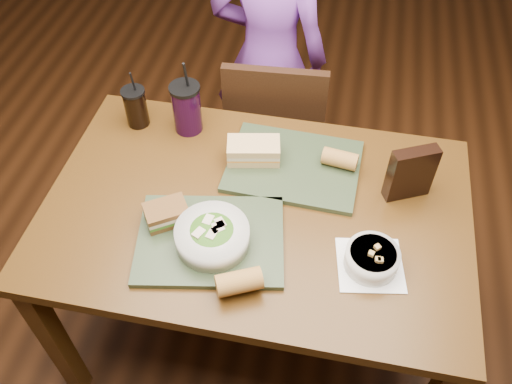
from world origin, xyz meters
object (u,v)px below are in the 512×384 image
Objects in this scene: cup_berry at (187,108)px; chair_far at (277,135)px; tray_far at (294,166)px; baguette_far at (340,159)px; tray_near at (210,240)px; dining_table at (256,225)px; diner at (269,58)px; soup_bowl at (372,259)px; chip_bag at (411,173)px; salad_bowl at (212,235)px; cup_cola at (136,107)px; sandwich_far at (254,151)px; baguette_near at (239,282)px; sandwich_near at (166,214)px.

chair_far is at bearing 48.54° from cup_berry.
tray_far is 0.15m from baguette_far.
tray_near is at bearing -132.51° from baguette_far.
diner is (-0.12, 0.87, 0.02)m from dining_table.
tray_far is 3.74× the size of baguette_far.
soup_bowl is 0.31m from chip_bag.
salad_bowl is 0.95× the size of cup_cola.
diner is 7.43× the size of sandwich_far.
sandwich_far is 0.28m from baguette_far.
baguette_near is 0.78m from cup_cola.
salad_bowl is 0.45m from soup_bowl.
dining_table is 0.23m from tray_far.
chip_bag reaches higher than baguette_far.
tray_far is at bearing 64.86° from dining_table.
tray_near is 1.99× the size of salad_bowl.
cup_cola is (-0.71, 0.09, 0.03)m from baguette_far.
diner reaches higher than chair_far.
chair_far is 3.18× the size of cup_berry.
sandwich_near is 0.74m from chip_bag.
tray_far is (0.19, 0.34, 0.00)m from tray_near.
chip_bag is (0.54, 0.31, 0.04)m from salad_bowl.
diner is 11.13× the size of baguette_near.
cup_cola is at bearing 173.05° from baguette_far.
soup_bowl is (0.35, -0.15, 0.12)m from dining_table.
sandwich_far is 0.49m from baguette_near.
salad_bowl is at bearing -94.26° from chair_far.
tray_near is at bearing -177.06° from chip_bag.
baguette_far reaches higher than dining_table.
diner is 3.24× the size of tray_near.
soup_bowl is at bearing -22.32° from dining_table.
diner reaches higher than salad_bowl.
diner is 0.93m from chip_bag.
sandwich_near is (-0.14, 0.04, 0.04)m from tray_near.
baguette_far is 0.51× the size of cup_cola.
chair_far is 0.81m from sandwich_near.
tray_near is 0.05m from salad_bowl.
dining_table is at bearing -86.79° from chair_far.
chip_bag is (0.36, -0.04, 0.08)m from tray_far.
tray_near is at bearing -50.14° from cup_cola.
tray_far is 0.43m from soup_bowl.
salad_bowl is at bearing -116.84° from tray_far.
dining_table is at bearing -76.36° from sandwich_far.
cup_berry is at bearing 113.11° from tray_near.
salad_bowl is at bearing -177.16° from soup_bowl.
chair_far is at bearing 73.76° from sandwich_near.
sandwich_near is at bearing -123.25° from sandwich_far.
tray_far is at bearing 109.66° from diner.
soup_bowl is 1.72× the size of baguette_near.
cup_cola reaches higher than salad_bowl.
sandwich_far is at bearing 178.99° from tray_far.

